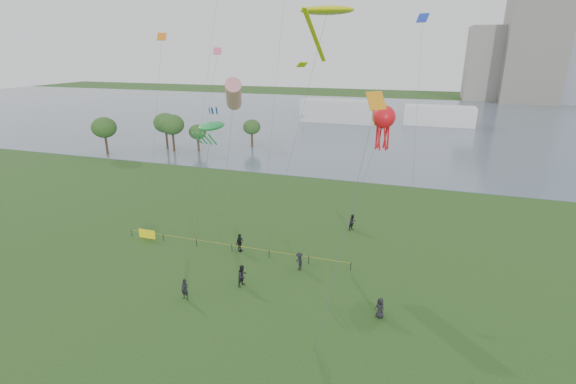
% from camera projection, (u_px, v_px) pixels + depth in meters
% --- Properties ---
extents(ground_plane, '(400.00, 400.00, 0.00)m').
position_uv_depth(ground_plane, '(243.00, 348.00, 28.46)').
color(ground_plane, '#1A3B12').
extents(lake, '(400.00, 120.00, 0.08)m').
position_uv_depth(lake, '(386.00, 121.00, 118.40)').
color(lake, slate).
rests_on(lake, ground_plane).
extents(building_mid, '(20.00, 20.00, 38.00)m').
position_uv_depth(building_mid, '(533.00, 50.00, 154.52)').
color(building_mid, slate).
rests_on(building_mid, ground_plane).
extents(building_low, '(16.00, 18.00, 28.00)m').
position_uv_depth(building_low, '(487.00, 64.00, 165.64)').
color(building_low, gray).
rests_on(building_low, ground_plane).
extents(pavilion_left, '(22.00, 8.00, 6.00)m').
position_uv_depth(pavilion_left, '(341.00, 111.00, 116.45)').
color(pavilion_left, silver).
rests_on(pavilion_left, ground_plane).
extents(pavilion_right, '(18.00, 7.00, 5.00)m').
position_uv_depth(pavilion_right, '(439.00, 116.00, 111.69)').
color(pavilion_right, silver).
rests_on(pavilion_right, ground_plane).
extents(trees, '(28.08, 19.27, 7.35)m').
position_uv_depth(trees, '(167.00, 126.00, 82.16)').
color(trees, '#352518').
rests_on(trees, ground_plane).
extents(fence, '(24.07, 0.07, 1.05)m').
position_uv_depth(fence, '(179.00, 239.00, 43.55)').
color(fence, black).
rests_on(fence, ground_plane).
extents(spectator_a, '(1.00, 1.13, 1.92)m').
position_uv_depth(spectator_a, '(243.00, 276.00, 35.66)').
color(spectator_a, black).
rests_on(spectator_a, ground_plane).
extents(spectator_b, '(1.21, 1.26, 1.72)m').
position_uv_depth(spectator_b, '(299.00, 261.00, 38.29)').
color(spectator_b, black).
rests_on(spectator_b, ground_plane).
extents(spectator_c, '(0.66, 1.18, 1.90)m').
position_uv_depth(spectator_c, '(240.00, 243.00, 41.77)').
color(spectator_c, black).
rests_on(spectator_c, ground_plane).
extents(spectator_d, '(0.95, 0.88, 1.64)m').
position_uv_depth(spectator_d, '(380.00, 308.00, 31.45)').
color(spectator_d, black).
rests_on(spectator_d, ground_plane).
extents(spectator_f, '(0.68, 0.46, 1.79)m').
position_uv_depth(spectator_f, '(185.00, 289.00, 33.77)').
color(spectator_f, black).
rests_on(spectator_f, ground_plane).
extents(spectator_g, '(1.08, 1.14, 1.85)m').
position_uv_depth(spectator_g, '(353.00, 222.00, 46.77)').
color(spectator_g, black).
rests_on(spectator_g, ground_plane).
extents(kite_stingray, '(6.65, 10.05, 23.09)m').
position_uv_depth(kite_stingray, '(327.00, 11.00, 38.03)').
color(kite_stingray, '#3F3F42').
extents(kite_windsock, '(4.17, 7.06, 16.76)m').
position_uv_depth(kite_windsock, '(234.00, 94.00, 42.97)').
color(kite_windsock, '#3F3F42').
extents(kite_creature, '(3.08, 4.48, 12.29)m').
position_uv_depth(kite_creature, '(211.00, 126.00, 42.54)').
color(kite_creature, '#3F3F42').
extents(kite_octopus, '(4.20, 4.97, 14.72)m').
position_uv_depth(kite_octopus, '(384.00, 118.00, 36.48)').
color(kite_octopus, '#3F3F42').
extents(kite_delta, '(2.23, 14.50, 16.61)m').
position_uv_depth(kite_delta, '(373.00, 116.00, 27.90)').
color(kite_delta, '#3F3F42').
extents(small_kites, '(38.09, 9.78, 11.81)m').
position_uv_depth(small_kites, '(297.00, 1.00, 39.23)').
color(small_kites, '#E5598C').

